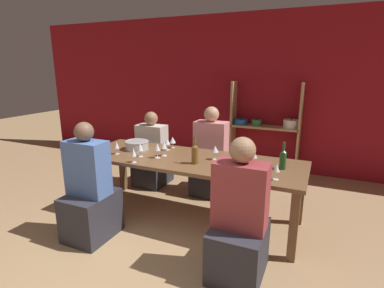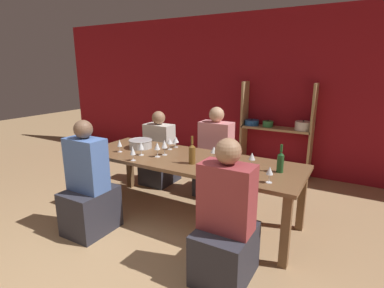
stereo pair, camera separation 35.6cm
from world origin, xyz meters
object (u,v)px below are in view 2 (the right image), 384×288
Objects in this scene: shelf_unit at (277,141)px; wine_glass_white_b at (252,157)px; mixing_bowl at (141,143)px; wine_glass_red_c at (164,144)px; wine_glass_red_a at (141,146)px; wine_glass_white_c at (170,141)px; wine_glass_red_e at (157,146)px; person_near_a at (89,193)px; wine_glass_empty_b at (176,140)px; dining_table at (188,165)px; wine_bottle_green at (280,162)px; person_far_b at (216,163)px; person_far_a at (160,157)px; person_near_b at (226,230)px; wine_glass_white_d at (133,151)px; wine_glass_red_d at (120,144)px; wine_glass_red_b at (99,145)px; wine_glass_empty_a at (214,150)px; wine_bottle_dark at (192,153)px; wine_glass_white_a at (270,171)px.

shelf_unit is 2.00m from wine_glass_white_b.
wine_glass_red_c is (0.47, -0.12, 0.07)m from mixing_bowl.
wine_glass_white_c is at bearing 68.09° from wine_glass_red_a.
mixing_bowl is 0.50m from wine_glass_red_e.
wine_glass_white_b is 1.82m from person_near_a.
wine_glass_empty_b is at bearing 72.47° from wine_glass_red_a.
dining_table is (-0.52, -2.06, 0.10)m from shelf_unit.
wine_bottle_green is 0.23× the size of person_far_b.
person_far_a is 2.39m from person_near_b.
wine_glass_red_d is at bearing 153.12° from wine_glass_white_d.
wine_glass_red_e is at bearing 151.32° from person_near_b.
shelf_unit is 1.96m from wine_glass_empty_b.
wine_glass_red_b is (-1.57, -2.44, 0.28)m from shelf_unit.
wine_glass_red_d is at bearing 161.27° from person_near_b.
person_near_a is 1.01× the size of person_near_b.
wine_bottle_green is at bearing 8.01° from wine_glass_red_a.
person_near_b is (0.84, -0.78, -0.22)m from dining_table.
wine_glass_empty_b is at bearing 167.19° from wine_glass_white_b.
wine_glass_red_c is at bearing -170.18° from wine_glass_empty_a.
shelf_unit is 2.49m from wine_glass_red_a.
person_near_b is (0.69, -0.63, -0.42)m from wine_bottle_dark.
wine_glass_red_e is at bearing 10.18° from wine_glass_red_a.
wine_glass_red_a is 0.33m from wine_glass_red_d.
wine_glass_white_b is at bearing -6.31° from wine_glass_white_c.
wine_glass_red_e is (-0.64, -0.21, 0.01)m from wine_glass_empty_a.
mixing_bowl is 0.25× the size of person_near_b.
wine_glass_empty_b is 0.12× the size of person_near_b.
person_far_a is at bearing 106.11° from mixing_bowl.
wine_glass_white_b is 1.15m from person_far_b.
wine_glass_white_a is 1.55m from wine_glass_white_d.
wine_glass_red_e is at bearing -104.84° from wine_glass_red_c.
wine_glass_white_a is (0.90, -0.13, -0.01)m from wine_bottle_dark.
wine_bottle_green is 1.63m from wine_glass_red_a.
wine_glass_white_a reaches higher than wine_glass_empty_b.
wine_glass_white_d is (0.38, -0.19, 0.00)m from wine_glass_red_d.
wine_glass_red_b is at bearing -159.96° from dining_table.
wine_glass_white_a is at bearing 66.85° from person_near_b.
wine_bottle_green reaches higher than dining_table.
wine_glass_white_b is (1.06, 0.12, -0.02)m from wine_glass_red_c.
wine_glass_white_c is at bearing 69.78° from person_near_a.
person_far_b is (-0.86, 1.61, 0.00)m from person_near_b.
person_near_a is (0.26, -0.44, -0.40)m from wine_glass_red_b.
person_far_a reaches higher than wine_glass_empty_b.
wine_glass_red_c is (-0.31, -0.03, 0.21)m from dining_table.
wine_glass_red_a is (-1.61, -0.23, 0.00)m from wine_bottle_green.
mixing_bowl is 1.08m from wine_glass_empty_a.
wine_glass_white_d is 1.45m from person_near_b.
person_far_a is (-2.04, 0.72, -0.46)m from wine_bottle_green.
wine_glass_white_c is 0.12× the size of person_far_b.
wine_glass_empty_a is 1.46m from person_near_a.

